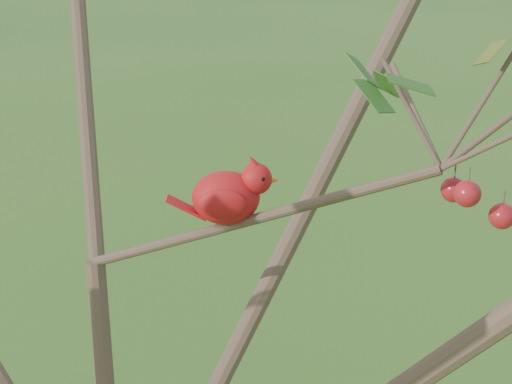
% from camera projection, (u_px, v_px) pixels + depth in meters
% --- Properties ---
extents(crabapple_tree, '(2.35, 2.05, 2.95)m').
position_uv_depth(crabapple_tree, '(97.00, 203.00, 1.24)').
color(crabapple_tree, '#3E2B21').
rests_on(crabapple_tree, ground).
extents(cardinal, '(0.19, 0.11, 0.13)m').
position_uv_depth(cardinal, '(230.00, 195.00, 1.29)').
color(cardinal, red).
rests_on(cardinal, ground).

